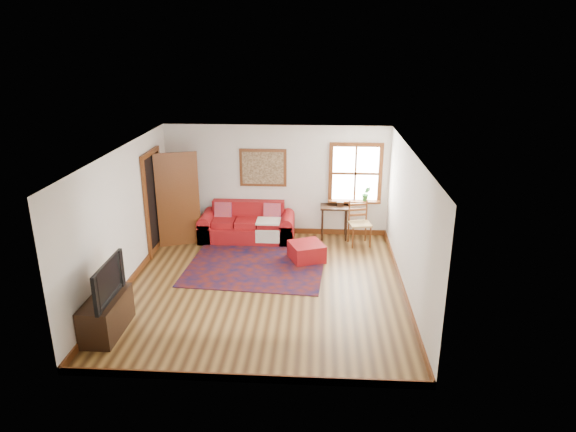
# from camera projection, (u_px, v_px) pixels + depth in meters

# --- Properties ---
(ground) EXTENTS (5.50, 5.50, 0.00)m
(ground) POSITION_uv_depth(u_px,v_px,m) (265.00, 287.00, 9.34)
(ground) COLOR #452B12
(ground) RESTS_ON ground
(room_envelope) EXTENTS (5.04, 5.54, 2.52)m
(room_envelope) POSITION_uv_depth(u_px,v_px,m) (263.00, 200.00, 8.81)
(room_envelope) COLOR silver
(room_envelope) RESTS_ON ground
(window) EXTENTS (1.18, 0.20, 1.38)m
(window) POSITION_uv_depth(u_px,v_px,m) (357.00, 180.00, 11.35)
(window) COLOR white
(window) RESTS_ON ground
(doorway) EXTENTS (0.89, 1.08, 2.14)m
(doorway) POSITION_uv_depth(u_px,v_px,m) (169.00, 199.00, 10.79)
(doorway) COLOR black
(doorway) RESTS_ON ground
(framed_artwork) EXTENTS (1.05, 0.07, 0.85)m
(framed_artwork) POSITION_uv_depth(u_px,v_px,m) (263.00, 168.00, 11.40)
(framed_artwork) COLOR brown
(framed_artwork) RESTS_ON ground
(persian_rug) EXTENTS (2.79, 2.30, 0.02)m
(persian_rug) POSITION_uv_depth(u_px,v_px,m) (255.00, 267.00, 10.13)
(persian_rug) COLOR #52140B
(persian_rug) RESTS_ON ground
(red_leather_sofa) EXTENTS (2.09, 0.86, 0.82)m
(red_leather_sofa) POSITION_uv_depth(u_px,v_px,m) (248.00, 227.00, 11.49)
(red_leather_sofa) COLOR maroon
(red_leather_sofa) RESTS_ON ground
(red_ottoman) EXTENTS (0.82, 0.82, 0.36)m
(red_ottoman) POSITION_uv_depth(u_px,v_px,m) (307.00, 252.00, 10.40)
(red_ottoman) COLOR maroon
(red_ottoman) RESTS_ON ground
(side_table) EXTENTS (0.63, 0.47, 0.75)m
(side_table) POSITION_uv_depth(u_px,v_px,m) (334.00, 211.00, 11.44)
(side_table) COLOR black
(side_table) RESTS_ON ground
(ladder_back_chair) EXTENTS (0.53, 0.51, 0.96)m
(ladder_back_chair) POSITION_uv_depth(u_px,v_px,m) (359.00, 221.00, 11.12)
(ladder_back_chair) COLOR tan
(ladder_back_chair) RESTS_ON ground
(media_cabinet) EXTENTS (0.48, 1.06, 0.59)m
(media_cabinet) POSITION_uv_depth(u_px,v_px,m) (106.00, 315.00, 7.81)
(media_cabinet) COLOR black
(media_cabinet) RESTS_ON ground
(television) EXTENTS (0.14, 1.06, 0.61)m
(television) POSITION_uv_depth(u_px,v_px,m) (102.00, 281.00, 7.57)
(television) COLOR black
(television) RESTS_ON media_cabinet
(candle_hurricane) EXTENTS (0.12, 0.12, 0.18)m
(candle_hurricane) POSITION_uv_depth(u_px,v_px,m) (118.00, 280.00, 8.09)
(candle_hurricane) COLOR silver
(candle_hurricane) RESTS_ON media_cabinet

